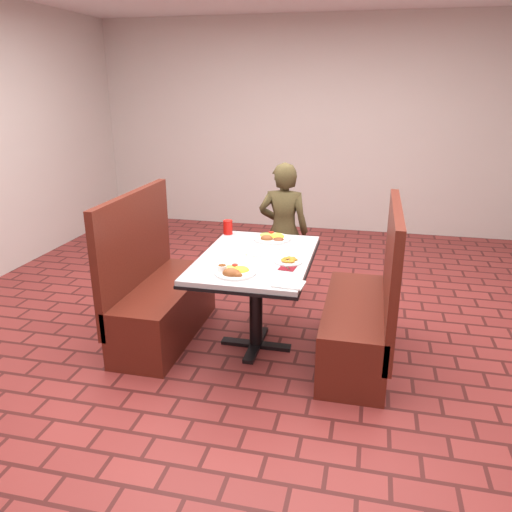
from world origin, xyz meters
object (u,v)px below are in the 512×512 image
booth_bench_left (159,298)px  booth_bench_right (362,319)px  red_tumbler (228,227)px  near_dinner_plate (234,270)px  plantain_plate (288,261)px  diner_person (283,231)px  dining_table (256,268)px  far_dinner_plate (272,236)px

booth_bench_left → booth_bench_right: bearing=0.0°
red_tumbler → near_dinner_plate: bearing=-71.3°
booth_bench_right → plantain_plate: 0.70m
plantain_plate → booth_bench_left: bearing=175.3°
diner_person → near_dinner_plate: 1.45m
dining_table → booth_bench_left: size_ratio=1.01×
near_dinner_plate → diner_person: bearing=86.9°
dining_table → booth_bench_left: booth_bench_left is taller
diner_person → far_dinner_plate: bearing=90.3°
red_tumbler → booth_bench_right: bearing=-23.4°
far_dinner_plate → plantain_plate: 0.56m
booth_bench_left → diner_person: diner_person is taller
near_dinner_plate → far_dinner_plate: (0.09, 0.82, -0.00)m
near_dinner_plate → red_tumbler: red_tumbler is taller
booth_bench_left → red_tumbler: 0.82m
booth_bench_left → diner_person: bearing=52.0°
booth_bench_right → near_dinner_plate: 1.04m
booth_bench_right → plantain_plate: (-0.54, -0.09, 0.43)m
diner_person → far_dinner_plate: diner_person is taller
booth_bench_right → red_tumbler: 1.35m
far_dinner_plate → red_tumbler: red_tumbler is taller
dining_table → booth_bench_left: bearing=180.0°
red_tumbler → far_dinner_plate: bearing=-10.2°
near_dinner_plate → plantain_plate: bearing=44.1°
booth_bench_left → plantain_plate: size_ratio=6.15×
booth_bench_left → red_tumbler: booth_bench_left is taller
dining_table → diner_person: size_ratio=0.94×
booth_bench_right → far_dinner_plate: booth_bench_right is taller
dining_table → diner_person: 1.05m
near_dinner_plate → booth_bench_left: bearing=152.2°
near_dinner_plate → red_tumbler: size_ratio=2.34×
diner_person → far_dinner_plate: 0.63m
dining_table → far_dinner_plate: bearing=85.3°
dining_table → red_tumbler: 0.64m
diner_person → near_dinner_plate: diner_person is taller
dining_table → near_dinner_plate: bearing=-98.5°
dining_table → red_tumbler: (-0.36, 0.50, 0.15)m
diner_person → plantain_plate: 1.16m
booth_bench_left → far_dinner_plate: bearing=27.3°
booth_bench_right → red_tumbler: bearing=156.6°
plantain_plate → booth_bench_right: bearing=9.0°
booth_bench_left → plantain_plate: (1.05, -0.09, 0.43)m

